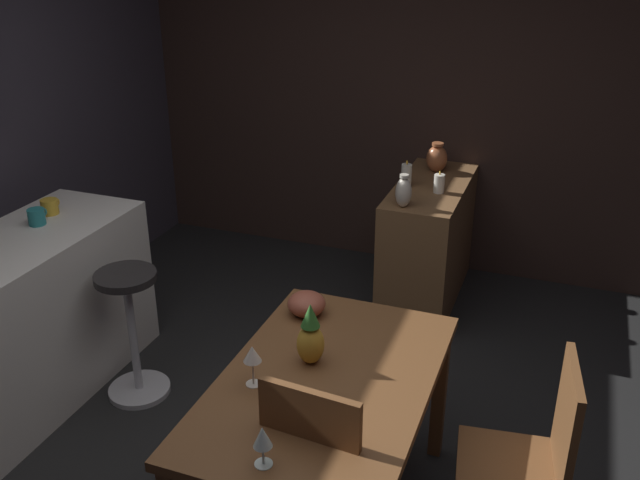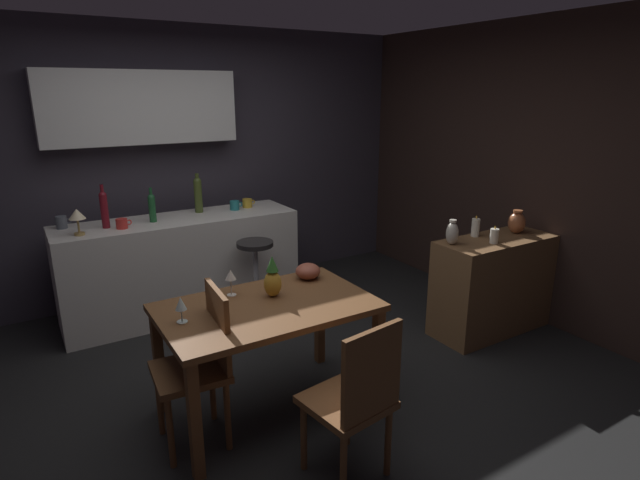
# 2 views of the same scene
# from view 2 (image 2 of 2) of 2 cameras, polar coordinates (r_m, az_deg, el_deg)

# --- Properties ---
(ground_plane) EXTENTS (9.00, 9.00, 0.00)m
(ground_plane) POSITION_cam_2_polar(r_m,az_deg,el_deg) (3.79, -5.27, -15.52)
(ground_plane) COLOR black
(wall_kitchen_back) EXTENTS (5.20, 0.33, 2.60)m
(wall_kitchen_back) POSITION_cam_2_polar(r_m,az_deg,el_deg) (5.18, -16.76, 9.28)
(wall_kitchen_back) COLOR #38333D
(wall_kitchen_back) RESTS_ON ground_plane
(wall_side_right) EXTENTS (0.10, 4.40, 2.60)m
(wall_side_right) POSITION_cam_2_polar(r_m,az_deg,el_deg) (5.12, 19.35, 7.70)
(wall_side_right) COLOR #33231E
(wall_side_right) RESTS_ON ground_plane
(dining_table) EXTENTS (1.29, 0.80, 0.74)m
(dining_table) POSITION_cam_2_polar(r_m,az_deg,el_deg) (3.19, -5.93, -8.70)
(dining_table) COLOR brown
(dining_table) RESTS_ON ground_plane
(kitchen_counter) EXTENTS (2.10, 0.60, 0.90)m
(kitchen_counter) POSITION_cam_2_polar(r_m,az_deg,el_deg) (4.84, -15.21, -2.81)
(kitchen_counter) COLOR silver
(kitchen_counter) RESTS_ON ground_plane
(sideboard_cabinet) EXTENTS (1.10, 0.44, 0.82)m
(sideboard_cabinet) POSITION_cam_2_polar(r_m,az_deg,el_deg) (4.59, 18.90, -4.73)
(sideboard_cabinet) COLOR brown
(sideboard_cabinet) RESTS_ON ground_plane
(chair_near_window) EXTENTS (0.43, 0.43, 0.94)m
(chair_near_window) POSITION_cam_2_polar(r_m,az_deg,el_deg) (3.06, -13.17, -13.05)
(chair_near_window) COLOR brown
(chair_near_window) RESTS_ON ground_plane
(chair_by_doorway) EXTENTS (0.45, 0.45, 0.92)m
(chair_by_doorway) POSITION_cam_2_polar(r_m,az_deg,el_deg) (2.72, 4.03, -17.24)
(chair_by_doorway) COLOR brown
(chair_by_doorway) RESTS_ON ground_plane
(bar_stool) EXTENTS (0.34, 0.34, 0.73)m
(bar_stool) POSITION_cam_2_polar(r_m,az_deg,el_deg) (4.56, -7.16, -4.33)
(bar_stool) COLOR #262323
(bar_stool) RESTS_ON ground_plane
(wine_glass_left) EXTENTS (0.07, 0.07, 0.17)m
(wine_glass_left) POSITION_cam_2_polar(r_m,az_deg,el_deg) (3.27, -9.99, -3.96)
(wine_glass_left) COLOR silver
(wine_glass_left) RESTS_ON dining_table
(wine_glass_right) EXTENTS (0.06, 0.06, 0.15)m
(wine_glass_right) POSITION_cam_2_polar(r_m,az_deg,el_deg) (2.97, -15.34, -6.96)
(wine_glass_right) COLOR silver
(wine_glass_right) RESTS_ON dining_table
(pineapple_centerpiece) EXTENTS (0.11, 0.11, 0.27)m
(pineapple_centerpiece) POSITION_cam_2_polar(r_m,az_deg,el_deg) (3.23, -5.33, -4.39)
(pineapple_centerpiece) COLOR gold
(pineapple_centerpiece) RESTS_ON dining_table
(fruit_bowl) EXTENTS (0.17, 0.17, 0.11)m
(fruit_bowl) POSITION_cam_2_polar(r_m,az_deg,el_deg) (3.53, -1.36, -3.51)
(fruit_bowl) COLOR #9E4C38
(fruit_bowl) RESTS_ON dining_table
(wine_bottle_green) EXTENTS (0.06, 0.06, 0.30)m
(wine_bottle_green) POSITION_cam_2_polar(r_m,az_deg,el_deg) (4.62, -18.32, 3.59)
(wine_bottle_green) COLOR #1E592D
(wine_bottle_green) RESTS_ON kitchen_counter
(wine_bottle_olive) EXTENTS (0.07, 0.07, 0.36)m
(wine_bottle_olive) POSITION_cam_2_polar(r_m,az_deg,el_deg) (4.86, -13.51, 5.11)
(wine_bottle_olive) COLOR #475623
(wine_bottle_olive) RESTS_ON kitchen_counter
(wine_bottle_ruby) EXTENTS (0.06, 0.06, 0.36)m
(wine_bottle_ruby) POSITION_cam_2_polar(r_m,az_deg,el_deg) (4.54, -23.04, 3.32)
(wine_bottle_ruby) COLOR maroon
(wine_bottle_ruby) RESTS_ON kitchen_counter
(cup_red) EXTENTS (0.13, 0.09, 0.08)m
(cup_red) POSITION_cam_2_polar(r_m,az_deg,el_deg) (4.50, -21.31, 1.72)
(cup_red) COLOR red
(cup_red) RESTS_ON kitchen_counter
(cup_mustard) EXTENTS (0.13, 0.09, 0.08)m
(cup_mustard) POSITION_cam_2_polar(r_m,az_deg,el_deg) (5.01, -8.13, 4.12)
(cup_mustard) COLOR gold
(cup_mustard) RESTS_ON kitchen_counter
(cup_teal) EXTENTS (0.12, 0.09, 0.09)m
(cup_teal) POSITION_cam_2_polar(r_m,az_deg,el_deg) (4.92, -9.53, 3.85)
(cup_teal) COLOR teal
(cup_teal) RESTS_ON kitchen_counter
(cup_slate) EXTENTS (0.12, 0.09, 0.10)m
(cup_slate) POSITION_cam_2_polar(r_m,az_deg,el_deg) (4.71, -26.98, 1.78)
(cup_slate) COLOR #515660
(cup_slate) RESTS_ON kitchen_counter
(counter_lamp) EXTENTS (0.13, 0.13, 0.21)m
(counter_lamp) POSITION_cam_2_polar(r_m,az_deg,el_deg) (4.40, -25.58, 2.46)
(counter_lamp) COLOR #A58447
(counter_lamp) RESTS_ON kitchen_counter
(pillar_candle_tall) EXTENTS (0.07, 0.07, 0.18)m
(pillar_candle_tall) POSITION_cam_2_polar(r_m,az_deg,el_deg) (4.44, 17.03, 1.36)
(pillar_candle_tall) COLOR white
(pillar_candle_tall) RESTS_ON sideboard_cabinet
(pillar_candle_short) EXTENTS (0.07, 0.07, 0.14)m
(pillar_candle_short) POSITION_cam_2_polar(r_m,az_deg,el_deg) (4.30, 18.95, 0.43)
(pillar_candle_short) COLOR white
(pillar_candle_short) RESTS_ON sideboard_cabinet
(vase_copper) EXTENTS (0.14, 0.14, 0.20)m
(vase_copper) POSITION_cam_2_polar(r_m,az_deg,el_deg) (4.65, 21.19, 1.84)
(vase_copper) COLOR #B26038
(vase_copper) RESTS_ON sideboard_cabinet
(vase_ceramic_ivory) EXTENTS (0.10, 0.10, 0.20)m
(vase_ceramic_ivory) POSITION_cam_2_polar(r_m,az_deg,el_deg) (4.15, 14.59, 0.76)
(vase_ceramic_ivory) COLOR beige
(vase_ceramic_ivory) RESTS_ON sideboard_cabinet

